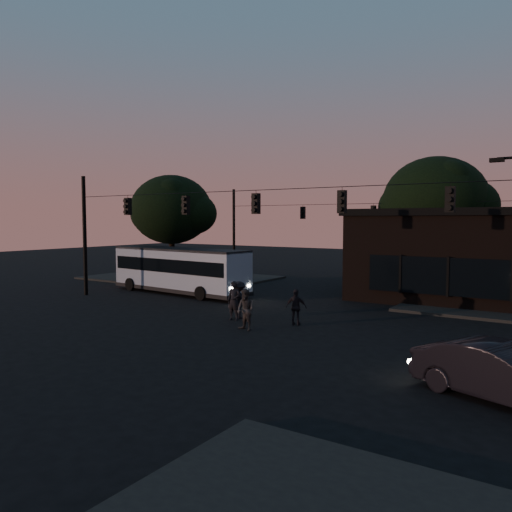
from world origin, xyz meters
The scene contains 13 objects.
ground centered at (0.00, 0.00, 0.00)m, with size 120.00×120.00×0.00m, color black.
sidewalk_far_left centered at (-14.00, 14.00, 0.07)m, with size 14.00×10.00×0.15m, color black.
building centered at (9.00, 15.97, 2.71)m, with size 15.40×10.41×5.40m.
tree_behind centered at (4.00, 22.00, 6.19)m, with size 7.60×7.60×9.43m.
tree_left centered at (-14.00, 13.00, 5.57)m, with size 6.40×6.40×8.30m.
signal_rig_near centered at (0.00, 4.00, 4.45)m, with size 26.24×0.30×7.50m.
signal_rig_far centered at (0.00, 20.00, 4.20)m, with size 26.24×0.30×7.50m.
bus centered at (-8.48, 7.80, 1.65)m, with size 10.60×3.33×2.93m.
car centered at (11.72, -2.04, 0.76)m, with size 1.60×4.59×1.51m, color black.
pedestrian_a centered at (-0.40, 2.71, 0.93)m, with size 0.68×0.45×1.87m, color black.
pedestrian_b centered at (1.31, 1.20, 0.89)m, with size 0.87×0.68×1.78m, color #322D2D.
pedestrian_c centered at (2.62, 3.35, 0.82)m, with size 0.97×0.40×1.65m, color black.
pedestrian_d centered at (-0.45, 3.23, 0.90)m, with size 1.16×0.67×1.80m, color black.
Camera 1 is at (13.44, -16.26, 4.76)m, focal length 35.00 mm.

